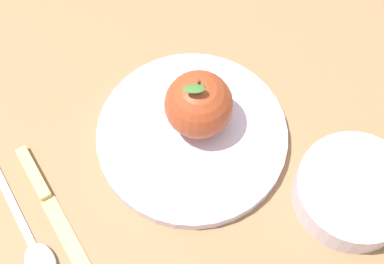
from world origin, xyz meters
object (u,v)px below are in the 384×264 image
at_px(spoon, 34,249).
at_px(knife, 49,202).
at_px(apple, 199,105).
at_px(side_bowl, 354,190).
at_px(dinner_plate, 192,135).

bearing_deg(spoon, knife, -158.16).
xyz_separation_m(apple, side_bowl, (-0.02, 0.20, -0.03)).
distance_m(dinner_plate, spoon, 0.23).
height_order(apple, knife, apple).
xyz_separation_m(dinner_plate, apple, (-0.02, -0.00, 0.05)).
height_order(side_bowl, knife, side_bowl).
height_order(apple, spoon, apple).
distance_m(apple, spoon, 0.25).
relative_size(dinner_plate, knife, 1.27).
bearing_deg(spoon, apple, 162.16).
relative_size(dinner_plate, apple, 2.49).
xyz_separation_m(dinner_plate, knife, (0.16, -0.10, -0.01)).
height_order(apple, side_bowl, apple).
relative_size(side_bowl, spoon, 0.85).
distance_m(side_bowl, spoon, 0.38).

